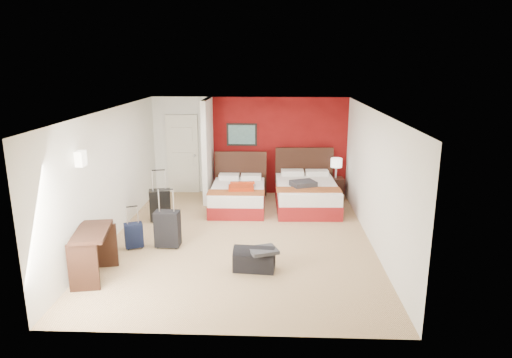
# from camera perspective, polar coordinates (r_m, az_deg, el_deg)

# --- Properties ---
(ground) EXTENTS (6.50, 6.50, 0.00)m
(ground) POSITION_cam_1_polar(r_m,az_deg,el_deg) (8.97, -1.91, -7.47)
(ground) COLOR tan
(ground) RESTS_ON ground
(room_walls) EXTENTS (5.02, 6.52, 2.50)m
(room_walls) POSITION_cam_1_polar(r_m,az_deg,el_deg) (10.15, -9.31, 2.38)
(room_walls) COLOR white
(room_walls) RESTS_ON ground
(red_accent_panel) EXTENTS (3.50, 0.04, 2.50)m
(red_accent_panel) POSITION_cam_1_polar(r_m,az_deg,el_deg) (11.72, 2.88, 4.16)
(red_accent_panel) COLOR maroon
(red_accent_panel) RESTS_ON ground
(partition_wall) EXTENTS (0.12, 1.20, 2.50)m
(partition_wall) POSITION_cam_1_polar(r_m,az_deg,el_deg) (11.23, -6.08, 3.63)
(partition_wall) COLOR silver
(partition_wall) RESTS_ON ground
(entry_door) EXTENTS (0.82, 0.06, 2.05)m
(entry_door) POSITION_cam_1_polar(r_m,az_deg,el_deg) (11.97, -9.20, 3.11)
(entry_door) COLOR silver
(entry_door) RESTS_ON ground
(bed_left) EXTENTS (1.27, 1.79, 0.53)m
(bed_left) POSITION_cam_1_polar(r_m,az_deg,el_deg) (10.66, -2.29, -2.34)
(bed_left) COLOR white
(bed_left) RESTS_ON ground
(bed_right) EXTENTS (1.47, 2.05, 0.60)m
(bed_right) POSITION_cam_1_polar(r_m,az_deg,el_deg) (10.76, 6.35, -2.06)
(bed_right) COLOR white
(bed_right) RESTS_ON ground
(red_suitcase_open) EXTENTS (0.63, 0.83, 0.10)m
(red_suitcase_open) POSITION_cam_1_polar(r_m,az_deg,el_deg) (10.47, -1.81, -0.86)
(red_suitcase_open) COLOR #AB2D0E
(red_suitcase_open) RESTS_ON bed_left
(jacket_bundle) EXTENTS (0.65, 0.59, 0.13)m
(jacket_bundle) POSITION_cam_1_polar(r_m,az_deg,el_deg) (10.37, 5.96, -0.61)
(jacket_bundle) COLOR #343439
(jacket_bundle) RESTS_ON bed_right
(nightstand) EXTENTS (0.41, 0.41, 0.54)m
(nightstand) POSITION_cam_1_polar(r_m,az_deg,el_deg) (11.59, 9.94, -1.15)
(nightstand) COLOR black
(nightstand) RESTS_ON ground
(table_lamp) EXTENTS (0.32, 0.32, 0.50)m
(table_lamp) POSITION_cam_1_polar(r_m,az_deg,el_deg) (11.46, 10.05, 1.36)
(table_lamp) COLOR white
(table_lamp) RESTS_ON nightstand
(suitcase_black) EXTENTS (0.50, 0.37, 0.67)m
(suitcase_black) POSITION_cam_1_polar(r_m,az_deg,el_deg) (10.03, -11.95, -3.36)
(suitcase_black) COLOR black
(suitcase_black) RESTS_ON ground
(suitcase_charcoal) EXTENTS (0.46, 0.29, 0.67)m
(suitcase_charcoal) POSITION_cam_1_polar(r_m,az_deg,el_deg) (8.62, -11.06, -6.32)
(suitcase_charcoal) COLOR black
(suitcase_charcoal) RESTS_ON ground
(suitcase_navy) EXTENTS (0.38, 0.31, 0.45)m
(suitcase_navy) POSITION_cam_1_polar(r_m,az_deg,el_deg) (8.74, -15.11, -7.01)
(suitcase_navy) COLOR black
(suitcase_navy) RESTS_ON ground
(duffel_bag) EXTENTS (0.71, 0.42, 0.34)m
(duffel_bag) POSITION_cam_1_polar(r_m,az_deg,el_deg) (7.64, -0.21, -10.17)
(duffel_bag) COLOR black
(duffel_bag) RESTS_ON ground
(jacket_draped) EXTENTS (0.55, 0.51, 0.06)m
(jacket_draped) POSITION_cam_1_polar(r_m,az_deg,el_deg) (7.50, 0.93, -8.95)
(jacket_draped) COLOR #35363A
(jacket_draped) RESTS_ON duffel_bag
(desk) EXTENTS (0.66, 1.06, 0.82)m
(desk) POSITION_cam_1_polar(r_m,az_deg,el_deg) (7.70, -19.72, -8.92)
(desk) COLOR black
(desk) RESTS_ON ground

